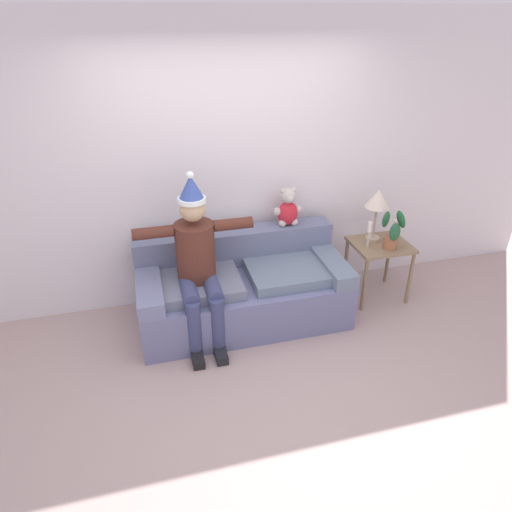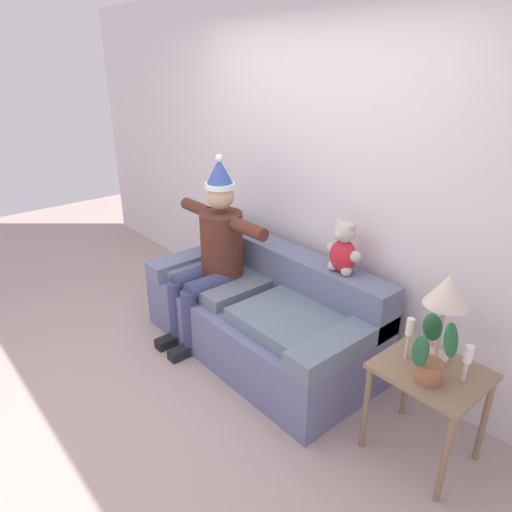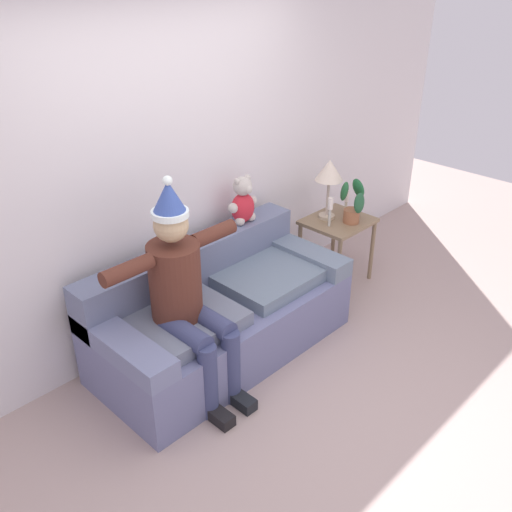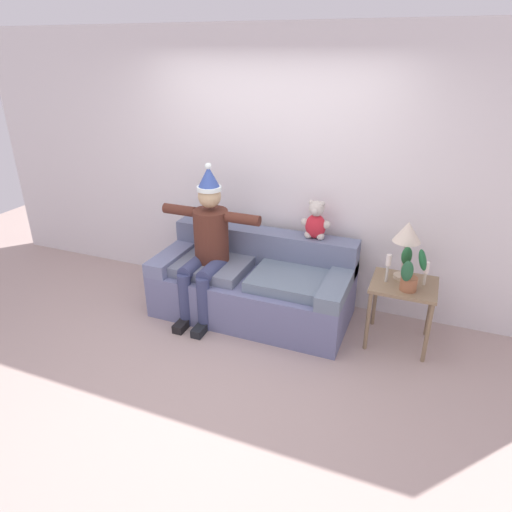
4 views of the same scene
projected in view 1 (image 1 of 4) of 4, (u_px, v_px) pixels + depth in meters
name	position (u px, v px, depth m)	size (l,w,h in m)	color
ground_plane	(272.00, 389.00, 3.61)	(10.00, 10.00, 0.00)	#B29990
back_wall	(227.00, 166.00, 4.28)	(7.00, 0.10, 2.70)	silver
couch	(242.00, 288.00, 4.32)	(1.92, 0.89, 0.80)	slate
person_seated	(197.00, 260.00, 3.88)	(1.02, 0.77, 1.52)	#53291E
teddy_bear	(288.00, 208.00, 4.37)	(0.29, 0.17, 0.38)	red
side_table	(380.00, 252.00, 4.56)	(0.56, 0.49, 0.61)	#876E50
table_lamp	(378.00, 201.00, 4.39)	(0.24, 0.24, 0.53)	#BEAB8F
potted_plant	(392.00, 232.00, 4.34)	(0.25, 0.26, 0.40)	#9A5D3D
candle_tall	(369.00, 231.00, 4.38)	(0.04, 0.04, 0.26)	beige
candle_short	(395.00, 227.00, 4.51)	(0.04, 0.04, 0.22)	beige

